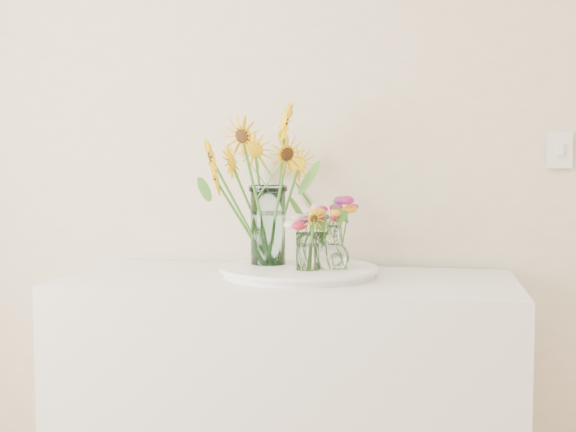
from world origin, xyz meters
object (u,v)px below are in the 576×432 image
at_px(counter, 288,417).
at_px(mason_jar, 268,225).
at_px(tray, 299,272).
at_px(small_vase_b, 334,248).
at_px(small_vase_c, 327,248).
at_px(small_vase_a, 308,252).

distance_m(counter, mason_jar, 0.61).
bearing_deg(tray, mason_jar, 160.32).
bearing_deg(tray, small_vase_b, -13.90).
height_order(tray, small_vase_c, small_vase_c).
distance_m(mason_jar, small_vase_a, 0.20).
height_order(counter, tray, tray).
relative_size(mason_jar, small_vase_c, 2.43).
distance_m(small_vase_a, small_vase_c, 0.17).
bearing_deg(small_vase_c, mason_jar, -162.38).
relative_size(counter, small_vase_c, 12.96).
bearing_deg(small_vase_a, counter, 150.30).
bearing_deg(mason_jar, small_vase_c, 17.62).
relative_size(tray, small_vase_b, 3.37).
distance_m(counter, small_vase_a, 0.54).
height_order(counter, small_vase_a, small_vase_a).
bearing_deg(mason_jar, counter, -40.46).
height_order(tray, mason_jar, mason_jar).
bearing_deg(counter, small_vase_c, 49.74).
xyz_separation_m(counter, mason_jar, (-0.08, 0.07, 0.61)).
xyz_separation_m(counter, small_vase_b, (0.15, -0.00, 0.55)).
relative_size(tray, small_vase_c, 4.40).
distance_m(mason_jar, small_vase_b, 0.24).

